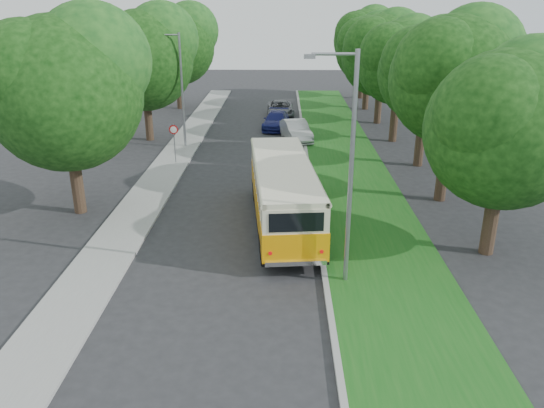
{
  "coord_description": "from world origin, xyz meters",
  "views": [
    {
      "loc": [
        2.04,
        -19.14,
        9.34
      ],
      "look_at": [
        1.63,
        1.32,
        1.5
      ],
      "focal_mm": 35.0,
      "sensor_mm": 36.0,
      "label": 1
    }
  ],
  "objects_px": {
    "car_silver": "(280,153)",
    "vintage_bus": "(283,195)",
    "car_blue": "(276,120)",
    "lamppost_far": "(180,86)",
    "car_white": "(296,131)",
    "car_grey": "(280,109)",
    "lamppost_near": "(349,164)"
  },
  "relations": [
    {
      "from": "lamppost_far",
      "to": "car_blue",
      "type": "relative_size",
      "value": 1.67
    },
    {
      "from": "vintage_bus",
      "to": "car_silver",
      "type": "bearing_deg",
      "value": 85.68
    },
    {
      "from": "car_blue",
      "to": "car_silver",
      "type": "bearing_deg",
      "value": -81.81
    },
    {
      "from": "car_silver",
      "to": "car_blue",
      "type": "bearing_deg",
      "value": 75.52
    },
    {
      "from": "car_grey",
      "to": "car_silver",
      "type": "bearing_deg",
      "value": -92.15
    },
    {
      "from": "car_white",
      "to": "vintage_bus",
      "type": "bearing_deg",
      "value": -106.01
    },
    {
      "from": "lamppost_far",
      "to": "car_white",
      "type": "xyz_separation_m",
      "value": [
        7.7,
        1.97,
        -3.39
      ]
    },
    {
      "from": "lamppost_far",
      "to": "car_blue",
      "type": "xyz_separation_m",
      "value": [
        6.23,
        5.77,
        -3.46
      ]
    },
    {
      "from": "car_white",
      "to": "lamppost_near",
      "type": "bearing_deg",
      "value": -99.28
    },
    {
      "from": "lamppost_far",
      "to": "car_grey",
      "type": "relative_size",
      "value": 1.59
    },
    {
      "from": "car_grey",
      "to": "lamppost_near",
      "type": "bearing_deg",
      "value": -87.8
    },
    {
      "from": "car_silver",
      "to": "car_grey",
      "type": "relative_size",
      "value": 0.84
    },
    {
      "from": "car_white",
      "to": "car_silver",
      "type": "bearing_deg",
      "value": -113.03
    },
    {
      "from": "vintage_bus",
      "to": "car_blue",
      "type": "xyz_separation_m",
      "value": [
        -0.57,
        19.19,
        -0.8
      ]
    },
    {
      "from": "lamppost_near",
      "to": "car_grey",
      "type": "distance_m",
      "value": 29.35
    },
    {
      "from": "lamppost_near",
      "to": "vintage_bus",
      "type": "height_order",
      "value": "lamppost_near"
    },
    {
      "from": "lamppost_near",
      "to": "car_white",
      "type": "height_order",
      "value": "lamppost_near"
    },
    {
      "from": "vintage_bus",
      "to": "car_blue",
      "type": "height_order",
      "value": "vintage_bus"
    },
    {
      "from": "car_blue",
      "to": "car_grey",
      "type": "height_order",
      "value": "car_grey"
    },
    {
      "from": "lamppost_far",
      "to": "lamppost_near",
      "type": "bearing_deg",
      "value": -64.29
    },
    {
      "from": "car_blue",
      "to": "car_white",
      "type": "bearing_deg",
      "value": -62.98
    },
    {
      "from": "vintage_bus",
      "to": "car_silver",
      "type": "height_order",
      "value": "vintage_bus"
    },
    {
      "from": "vintage_bus",
      "to": "car_grey",
      "type": "distance_m",
      "value": 23.95
    },
    {
      "from": "car_silver",
      "to": "vintage_bus",
      "type": "bearing_deg",
      "value": -105.8
    },
    {
      "from": "lamppost_near",
      "to": "car_grey",
      "type": "height_order",
      "value": "lamppost_near"
    },
    {
      "from": "car_white",
      "to": "car_grey",
      "type": "height_order",
      "value": "car_white"
    },
    {
      "from": "vintage_bus",
      "to": "car_white",
      "type": "bearing_deg",
      "value": 81.29
    },
    {
      "from": "car_white",
      "to": "car_blue",
      "type": "relative_size",
      "value": 0.97
    },
    {
      "from": "car_silver",
      "to": "car_blue",
      "type": "height_order",
      "value": "car_silver"
    },
    {
      "from": "lamppost_near",
      "to": "car_blue",
      "type": "distance_m",
      "value": 24.69
    },
    {
      "from": "car_white",
      "to": "car_blue",
      "type": "xyz_separation_m",
      "value": [
        -1.47,
        3.8,
        -0.07
      ]
    },
    {
      "from": "car_grey",
      "to": "car_blue",
      "type": "bearing_deg",
      "value": -96.34
    }
  ]
}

